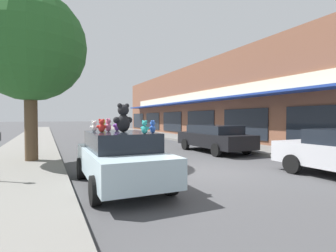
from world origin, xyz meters
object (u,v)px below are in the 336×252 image
at_px(teddy_bear_white, 94,126).
at_px(teddy_bear_red, 102,126).
at_px(teddy_bear_yellow, 103,125).
at_px(teddy_bear_teal, 145,127).
at_px(street_tree, 30,46).
at_px(parked_car_far_center, 214,137).
at_px(plush_art_car, 120,157).
at_px(teddy_bear_giant, 123,118).
at_px(teddy_bear_pink, 108,125).
at_px(teddy_bear_blue, 153,127).
at_px(teddy_bear_purple, 117,125).

height_order(teddy_bear_white, teddy_bear_red, teddy_bear_red).
height_order(teddy_bear_yellow, teddy_bear_teal, teddy_bear_teal).
distance_m(teddy_bear_teal, street_tree, 6.88).
bearing_deg(parked_car_far_center, plush_art_car, -143.03).
relative_size(teddy_bear_teal, parked_car_far_center, 0.07).
distance_m(teddy_bear_yellow, teddy_bear_white, 0.60).
relative_size(teddy_bear_yellow, parked_car_far_center, 0.07).
xyz_separation_m(teddy_bear_giant, teddy_bear_pink, (-0.31, 0.38, -0.19)).
height_order(plush_art_car, teddy_bear_pink, teddy_bear_pink).
height_order(teddy_bear_yellow, teddy_bear_pink, teddy_bear_pink).
relative_size(teddy_bear_yellow, teddy_bear_pink, 0.89).
bearing_deg(teddy_bear_pink, teddy_bear_yellow, -133.74).
relative_size(teddy_bear_blue, teddy_bear_red, 0.91).
distance_m(teddy_bear_pink, teddy_bear_blue, 1.45).
distance_m(parked_car_far_center, street_tree, 9.32).
relative_size(plush_art_car, parked_car_far_center, 0.88).
height_order(teddy_bear_purple, parked_car_far_center, teddy_bear_purple).
bearing_deg(teddy_bear_purple, teddy_bear_teal, 72.31).
distance_m(teddy_bear_giant, street_tree, 5.89).
relative_size(plush_art_car, teddy_bear_purple, 11.39).
bearing_deg(teddy_bear_giant, teddy_bear_blue, 108.01).
relative_size(teddy_bear_giant, teddy_bear_purple, 2.06).
relative_size(teddy_bear_teal, teddy_bear_red, 0.92).
height_order(plush_art_car, parked_car_far_center, plush_art_car).
xyz_separation_m(plush_art_car, teddy_bear_yellow, (-0.26, 0.93, 0.82)).
bearing_deg(plush_art_car, teddy_bear_purple, 83.51).
relative_size(teddy_bear_white, teddy_bear_purple, 0.83).
bearing_deg(teddy_bear_purple, parked_car_far_center, -172.13).
distance_m(teddy_bear_purple, street_tree, 5.46).
height_order(teddy_bear_giant, teddy_bear_blue, teddy_bear_giant).
height_order(teddy_bear_purple, teddy_bear_blue, teddy_bear_purple).
distance_m(teddy_bear_yellow, teddy_bear_blue, 1.96).
bearing_deg(plush_art_car, teddy_bear_red, 166.36).
bearing_deg(teddy_bear_white, teddy_bear_giant, 158.23).
distance_m(teddy_bear_purple, teddy_bear_pink, 0.44).
bearing_deg(teddy_bear_pink, parked_car_far_center, 167.30).
distance_m(teddy_bear_teal, parked_car_far_center, 8.29).
xyz_separation_m(teddy_bear_white, parked_car_far_center, (6.85, 4.27, -0.80)).
bearing_deg(parked_car_far_center, teddy_bear_white, -148.05).
bearing_deg(teddy_bear_yellow, teddy_bear_red, 101.50).
bearing_deg(street_tree, teddy_bear_blue, -62.37).
bearing_deg(teddy_bear_white, teddy_bear_purple, -148.97).
relative_size(teddy_bear_giant, street_tree, 0.12).
height_order(teddy_bear_pink, parked_car_far_center, teddy_bear_pink).
xyz_separation_m(teddy_bear_giant, teddy_bear_yellow, (-0.34, 0.95, -0.21)).
relative_size(teddy_bear_giant, teddy_bear_pink, 2.10).
bearing_deg(parked_car_far_center, street_tree, -179.49).
bearing_deg(teddy_bear_giant, teddy_bear_purple, -103.66).
xyz_separation_m(parked_car_far_center, street_tree, (-8.53, -0.08, 3.76)).
xyz_separation_m(teddy_bear_white, teddy_bear_blue, (1.18, -1.27, 0.01)).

